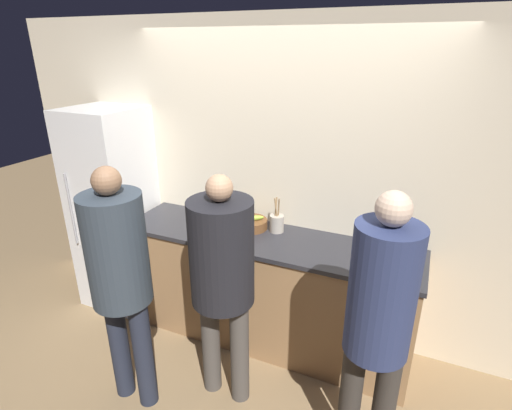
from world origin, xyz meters
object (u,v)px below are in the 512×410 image
(person_center, at_px, (222,269))
(utensil_crock, at_px, (277,223))
(bottle_green, at_px, (419,257))
(cup_red, at_px, (384,258))
(person_right, at_px, (378,318))
(person_left, at_px, (119,270))
(refrigerator, at_px, (115,210))
(fruit_bowl, at_px, (251,224))

(person_center, bearing_deg, utensil_crock, 85.50)
(utensil_crock, bearing_deg, bottle_green, -6.20)
(bottle_green, height_order, cup_red, bottle_green)
(person_center, relative_size, person_right, 0.95)
(person_left, height_order, utensil_crock, person_left)
(person_center, bearing_deg, person_right, -6.62)
(refrigerator, distance_m, person_center, 1.65)
(utensil_crock, height_order, bottle_green, utensil_crock)
(person_right, xyz_separation_m, utensil_crock, (-0.93, 0.92, -0.01))
(person_left, distance_m, person_center, 0.65)
(refrigerator, height_order, person_right, refrigerator)
(person_left, relative_size, cup_red, 21.19)
(person_right, distance_m, utensil_crock, 1.31)
(person_center, xyz_separation_m, fruit_bowl, (-0.15, 0.78, -0.03))
(refrigerator, xyz_separation_m, fruit_bowl, (1.35, 0.11, 0.06))
(person_left, bearing_deg, refrigerator, 134.02)
(person_left, relative_size, utensil_crock, 5.97)
(refrigerator, relative_size, person_right, 1.07)
(cup_red, bearing_deg, person_left, -148.25)
(person_left, relative_size, person_right, 0.99)
(person_center, distance_m, bottle_green, 1.34)
(person_right, bearing_deg, utensil_crock, 135.22)
(refrigerator, xyz_separation_m, cup_red, (2.43, -0.04, 0.06))
(person_right, bearing_deg, cup_red, 95.02)
(utensil_crock, bearing_deg, refrigerator, -174.89)
(person_right, xyz_separation_m, fruit_bowl, (-1.14, 0.89, -0.04))
(utensil_crock, bearing_deg, cup_red, -11.78)
(fruit_bowl, bearing_deg, bottle_green, -3.92)
(person_center, bearing_deg, refrigerator, 156.15)
(fruit_bowl, relative_size, utensil_crock, 0.93)
(person_center, height_order, person_right, person_right)
(fruit_bowl, bearing_deg, person_left, -111.31)
(person_center, relative_size, fruit_bowl, 6.19)
(person_center, bearing_deg, person_left, -152.23)
(refrigerator, relative_size, person_left, 1.08)
(person_right, xyz_separation_m, bottle_green, (0.16, 0.80, -0.01))
(fruit_bowl, relative_size, cup_red, 3.30)
(utensil_crock, bearing_deg, fruit_bowl, -172.31)
(utensil_crock, bearing_deg, person_left, -119.84)
(person_right, distance_m, fruit_bowl, 1.45)
(bottle_green, bearing_deg, fruit_bowl, 176.08)
(person_left, xyz_separation_m, person_center, (0.57, 0.30, -0.02))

